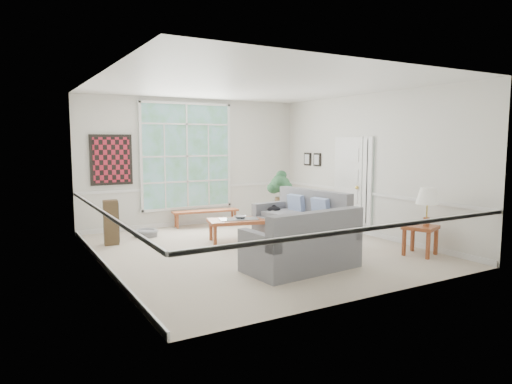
% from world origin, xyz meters
% --- Properties ---
extents(floor, '(5.50, 6.00, 0.01)m').
position_xyz_m(floor, '(0.00, 0.00, -0.01)').
color(floor, '#BEAF9A').
rests_on(floor, ground).
extents(ceiling, '(5.50, 6.00, 0.02)m').
position_xyz_m(ceiling, '(0.00, 0.00, 3.00)').
color(ceiling, white).
rests_on(ceiling, ground).
extents(wall_back, '(5.50, 0.02, 3.00)m').
position_xyz_m(wall_back, '(0.00, 3.00, 1.50)').
color(wall_back, silver).
rests_on(wall_back, ground).
extents(wall_front, '(5.50, 0.02, 3.00)m').
position_xyz_m(wall_front, '(0.00, -3.00, 1.50)').
color(wall_front, silver).
rests_on(wall_front, ground).
extents(wall_left, '(0.02, 6.00, 3.00)m').
position_xyz_m(wall_left, '(-2.75, 0.00, 1.50)').
color(wall_left, silver).
rests_on(wall_left, ground).
extents(wall_right, '(0.02, 6.00, 3.00)m').
position_xyz_m(wall_right, '(2.75, 0.00, 1.50)').
color(wall_right, silver).
rests_on(wall_right, ground).
extents(window_back, '(2.30, 0.08, 2.40)m').
position_xyz_m(window_back, '(-0.20, 2.96, 1.65)').
color(window_back, white).
rests_on(window_back, wall_back).
extents(entry_door, '(0.08, 0.90, 2.10)m').
position_xyz_m(entry_door, '(2.71, 0.60, 1.05)').
color(entry_door, white).
rests_on(entry_door, floor).
extents(door_sidelight, '(0.08, 0.26, 1.90)m').
position_xyz_m(door_sidelight, '(2.71, -0.03, 1.15)').
color(door_sidelight, white).
rests_on(door_sidelight, wall_right).
extents(wall_art, '(0.90, 0.06, 1.10)m').
position_xyz_m(wall_art, '(-1.95, 2.95, 1.60)').
color(wall_art, '#5B161E').
rests_on(wall_art, wall_back).
extents(wall_frame_near, '(0.04, 0.26, 0.32)m').
position_xyz_m(wall_frame_near, '(2.71, 1.75, 1.55)').
color(wall_frame_near, black).
rests_on(wall_frame_near, wall_right).
extents(wall_frame_far, '(0.04, 0.26, 0.32)m').
position_xyz_m(wall_frame_far, '(2.71, 2.15, 1.55)').
color(wall_frame_far, black).
rests_on(wall_frame_far, wall_right).
extents(loveseat_right, '(1.24, 2.01, 1.02)m').
position_xyz_m(loveseat_right, '(1.05, 0.10, 0.51)').
color(loveseat_right, slate).
rests_on(loveseat_right, floor).
extents(loveseat_front, '(1.85, 1.07, 0.96)m').
position_xyz_m(loveseat_front, '(-0.05, -1.48, 0.48)').
color(loveseat_front, slate).
rests_on(loveseat_front, floor).
extents(coffee_table, '(1.33, 0.95, 0.45)m').
position_xyz_m(coffee_table, '(0.02, 0.76, 0.22)').
color(coffee_table, brown).
rests_on(coffee_table, floor).
extents(pewter_bowl, '(0.40, 0.40, 0.07)m').
position_xyz_m(pewter_bowl, '(0.09, 0.82, 0.48)').
color(pewter_bowl, '#95959A').
rests_on(pewter_bowl, coffee_table).
extents(window_bench, '(1.61, 0.51, 0.37)m').
position_xyz_m(window_bench, '(0.13, 2.65, 0.18)').
color(window_bench, brown).
rests_on(window_bench, floor).
extents(end_table, '(0.53, 0.53, 0.50)m').
position_xyz_m(end_table, '(1.57, 1.53, 0.25)').
color(end_table, brown).
rests_on(end_table, floor).
extents(houseplant, '(0.57, 0.57, 0.84)m').
position_xyz_m(houseplant, '(1.55, 1.60, 0.92)').
color(houseplant, '#264F2F').
rests_on(houseplant, end_table).
extents(side_table, '(0.67, 0.67, 0.53)m').
position_xyz_m(side_table, '(2.28, -1.81, 0.27)').
color(side_table, brown).
rests_on(side_table, floor).
extents(table_lamp, '(0.39, 0.39, 0.67)m').
position_xyz_m(table_lamp, '(2.34, -1.89, 0.87)').
color(table_lamp, silver).
rests_on(table_lamp, side_table).
extents(pet_bed, '(0.61, 0.61, 0.15)m').
position_xyz_m(pet_bed, '(-1.46, 2.16, 0.07)').
color(pet_bed, slate).
rests_on(pet_bed, floor).
extents(floor_speaker, '(0.29, 0.24, 0.87)m').
position_xyz_m(floor_speaker, '(-2.26, 1.74, 0.44)').
color(floor_speaker, '#44331F').
rests_on(floor_speaker, floor).
extents(cat, '(0.31, 0.22, 0.14)m').
position_xyz_m(cat, '(0.84, 0.75, 0.59)').
color(cat, black).
rests_on(cat, loveseat_right).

